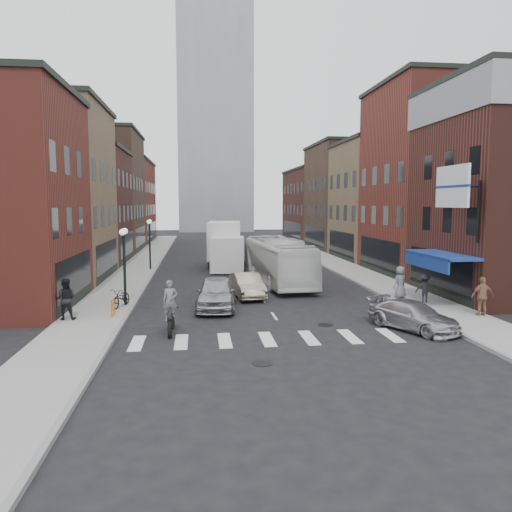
{
  "coord_description": "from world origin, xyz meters",
  "views": [
    {
      "loc": [
        -3.62,
        -22.26,
        5.41
      ],
      "look_at": [
        -0.44,
        4.73,
        2.52
      ],
      "focal_mm": 35.0,
      "sensor_mm": 36.0,
      "label": 1
    }
  ],
  "objects_px": {
    "motorcycle_rider": "(170,309)",
    "curb_car": "(413,316)",
    "parked_bicycle": "(121,298)",
    "billboard_sign": "(454,188)",
    "box_truck": "(225,246)",
    "bike_rack": "(113,307)",
    "ped_left_solo": "(65,299)",
    "transit_bus": "(278,261)",
    "streetlamp_far": "(150,235)",
    "ped_right_a": "(425,288)",
    "streetlamp_near": "(124,252)",
    "ped_right_c": "(400,282)",
    "sedan_left_near": "(216,293)",
    "sedan_left_far": "(247,285)",
    "ped_right_b": "(482,296)"
  },
  "relations": [
    {
      "from": "transit_bus",
      "to": "sedan_left_near",
      "type": "distance_m",
      "value": 8.88
    },
    {
      "from": "transit_bus",
      "to": "sedan_left_far",
      "type": "relative_size",
      "value": 2.63
    },
    {
      "from": "bike_rack",
      "to": "curb_car",
      "type": "relative_size",
      "value": 0.19
    },
    {
      "from": "transit_bus",
      "to": "ped_right_c",
      "type": "distance_m",
      "value": 8.84
    },
    {
      "from": "billboard_sign",
      "to": "streetlamp_far",
      "type": "height_order",
      "value": "billboard_sign"
    },
    {
      "from": "streetlamp_near",
      "to": "sedan_left_near",
      "type": "bearing_deg",
      "value": -11.99
    },
    {
      "from": "transit_bus",
      "to": "ped_right_c",
      "type": "height_order",
      "value": "transit_bus"
    },
    {
      "from": "billboard_sign",
      "to": "transit_bus",
      "type": "bearing_deg",
      "value": 123.96
    },
    {
      "from": "box_truck",
      "to": "sedan_left_far",
      "type": "relative_size",
      "value": 2.13
    },
    {
      "from": "streetlamp_far",
      "to": "ped_left_solo",
      "type": "relative_size",
      "value": 2.17
    },
    {
      "from": "bike_rack",
      "to": "sedan_left_near",
      "type": "height_order",
      "value": "sedan_left_near"
    },
    {
      "from": "billboard_sign",
      "to": "box_truck",
      "type": "bearing_deg",
      "value": 117.97
    },
    {
      "from": "streetlamp_far",
      "to": "ped_right_b",
      "type": "relative_size",
      "value": 2.23
    },
    {
      "from": "parked_bicycle",
      "to": "ped_right_b",
      "type": "bearing_deg",
      "value": 3.59
    },
    {
      "from": "sedan_left_near",
      "to": "ped_right_a",
      "type": "xyz_separation_m",
      "value": [
        11.04,
        -0.37,
        0.09
      ]
    },
    {
      "from": "sedan_left_near",
      "to": "ped_right_c",
      "type": "bearing_deg",
      "value": 10.96
    },
    {
      "from": "box_truck",
      "to": "parked_bicycle",
      "type": "height_order",
      "value": "box_truck"
    },
    {
      "from": "ped_left_solo",
      "to": "ped_right_a",
      "type": "height_order",
      "value": "ped_left_solo"
    },
    {
      "from": "streetlamp_far",
      "to": "ped_right_b",
      "type": "height_order",
      "value": "streetlamp_far"
    },
    {
      "from": "billboard_sign",
      "to": "transit_bus",
      "type": "height_order",
      "value": "billboard_sign"
    },
    {
      "from": "billboard_sign",
      "to": "curb_car",
      "type": "height_order",
      "value": "billboard_sign"
    },
    {
      "from": "bike_rack",
      "to": "ped_left_solo",
      "type": "bearing_deg",
      "value": -166.95
    },
    {
      "from": "box_truck",
      "to": "ped_left_solo",
      "type": "xyz_separation_m",
      "value": [
        -8.25,
        -18.37,
        -0.78
      ]
    },
    {
      "from": "streetlamp_near",
      "to": "ped_right_a",
      "type": "xyz_separation_m",
      "value": [
        15.75,
        -1.37,
        -2.0
      ]
    },
    {
      "from": "motorcycle_rider",
      "to": "sedan_left_far",
      "type": "bearing_deg",
      "value": 56.47
    },
    {
      "from": "curb_car",
      "to": "parked_bicycle",
      "type": "relative_size",
      "value": 2.31
    },
    {
      "from": "bike_rack",
      "to": "transit_bus",
      "type": "relative_size",
      "value": 0.07
    },
    {
      "from": "box_truck",
      "to": "transit_bus",
      "type": "relative_size",
      "value": 0.81
    },
    {
      "from": "ped_right_a",
      "to": "streetlamp_far",
      "type": "bearing_deg",
      "value": -19.79
    },
    {
      "from": "parked_bicycle",
      "to": "curb_car",
      "type": "bearing_deg",
      "value": -6.46
    },
    {
      "from": "streetlamp_far",
      "to": "sedan_left_far",
      "type": "xyz_separation_m",
      "value": [
        6.6,
        -12.0,
        -2.22
      ]
    },
    {
      "from": "ped_right_c",
      "to": "box_truck",
      "type": "bearing_deg",
      "value": -86.65
    },
    {
      "from": "motorcycle_rider",
      "to": "transit_bus",
      "type": "relative_size",
      "value": 0.2
    },
    {
      "from": "transit_bus",
      "to": "ped_right_a",
      "type": "xyz_separation_m",
      "value": [
        6.61,
        -8.03,
        -0.62
      ]
    },
    {
      "from": "motorcycle_rider",
      "to": "curb_car",
      "type": "bearing_deg",
      "value": -9.46
    },
    {
      "from": "billboard_sign",
      "to": "motorcycle_rider",
      "type": "xyz_separation_m",
      "value": [
        -13.36,
        -2.15,
        -5.08
      ]
    },
    {
      "from": "streetlamp_near",
      "to": "transit_bus",
      "type": "distance_m",
      "value": 11.4
    },
    {
      "from": "box_truck",
      "to": "ped_left_solo",
      "type": "relative_size",
      "value": 4.71
    },
    {
      "from": "curb_car",
      "to": "ped_right_b",
      "type": "height_order",
      "value": "ped_right_b"
    },
    {
      "from": "parked_bicycle",
      "to": "ped_right_b",
      "type": "distance_m",
      "value": 17.57
    },
    {
      "from": "ped_left_solo",
      "to": "ped_right_c",
      "type": "height_order",
      "value": "ped_left_solo"
    },
    {
      "from": "billboard_sign",
      "to": "parked_bicycle",
      "type": "relative_size",
      "value": 2.03
    },
    {
      "from": "streetlamp_far",
      "to": "ped_right_a",
      "type": "distance_m",
      "value": 22.1
    },
    {
      "from": "motorcycle_rider",
      "to": "ped_right_c",
      "type": "relative_size",
      "value": 1.27
    },
    {
      "from": "streetlamp_near",
      "to": "bike_rack",
      "type": "height_order",
      "value": "streetlamp_near"
    },
    {
      "from": "transit_bus",
      "to": "ped_right_c",
      "type": "xyz_separation_m",
      "value": [
        5.82,
        -6.64,
        -0.5
      ]
    },
    {
      "from": "billboard_sign",
      "to": "curb_car",
      "type": "relative_size",
      "value": 0.88
    },
    {
      "from": "box_truck",
      "to": "ped_right_a",
      "type": "bearing_deg",
      "value": -55.36
    },
    {
      "from": "billboard_sign",
      "to": "box_truck",
      "type": "xyz_separation_m",
      "value": [
        -9.93,
        18.7,
        -4.25
      ]
    },
    {
      "from": "billboard_sign",
      "to": "ped_right_c",
      "type": "xyz_separation_m",
      "value": [
        -1.03,
        3.52,
        -5.1
      ]
    }
  ]
}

